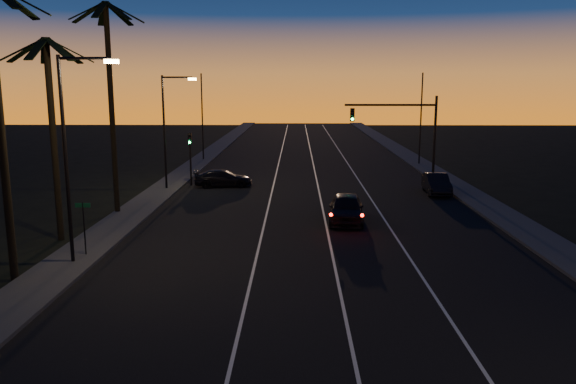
{
  "coord_description": "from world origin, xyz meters",
  "views": [
    {
      "loc": [
        -1.17,
        -3.52,
        7.73
      ],
      "look_at": [
        -1.58,
        22.78,
        2.75
      ],
      "focal_mm": 35.0,
      "sensor_mm": 36.0,
      "label": 1
    }
  ],
  "objects_px": {
    "right_car": "(437,184)",
    "lead_car": "(346,208)",
    "signal_mast": "(405,125)",
    "cross_car": "(223,178)"
  },
  "relations": [
    {
      "from": "right_car",
      "to": "lead_car",
      "type": "bearing_deg",
      "value": -129.8
    },
    {
      "from": "signal_mast",
      "to": "right_car",
      "type": "bearing_deg",
      "value": -60.07
    },
    {
      "from": "signal_mast",
      "to": "lead_car",
      "type": "relative_size",
      "value": 1.3
    },
    {
      "from": "lead_car",
      "to": "cross_car",
      "type": "relative_size",
      "value": 1.17
    },
    {
      "from": "signal_mast",
      "to": "lead_car",
      "type": "height_order",
      "value": "signal_mast"
    },
    {
      "from": "cross_car",
      "to": "lead_car",
      "type": "bearing_deg",
      "value": -53.23
    },
    {
      "from": "signal_mast",
      "to": "cross_car",
      "type": "bearing_deg",
      "value": -177.87
    },
    {
      "from": "right_car",
      "to": "cross_car",
      "type": "relative_size",
      "value": 0.98
    },
    {
      "from": "right_car",
      "to": "signal_mast",
      "type": "bearing_deg",
      "value": 119.93
    },
    {
      "from": "signal_mast",
      "to": "cross_car",
      "type": "relative_size",
      "value": 1.53
    }
  ]
}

